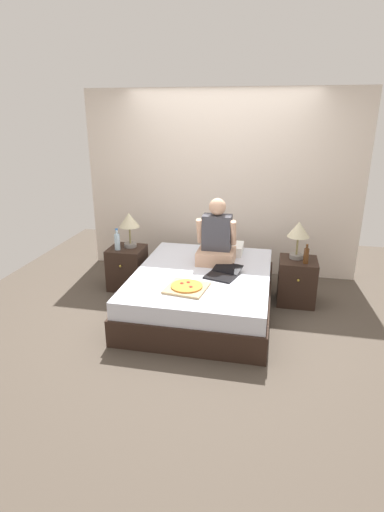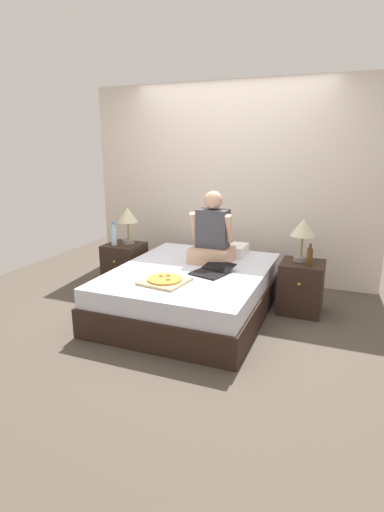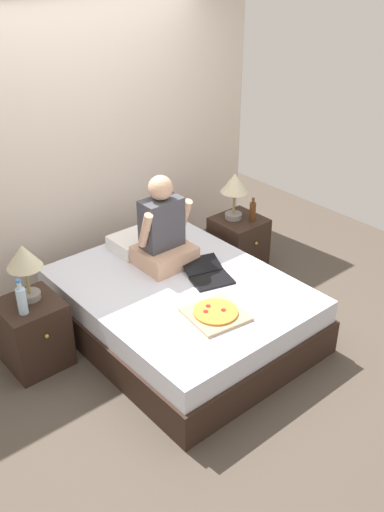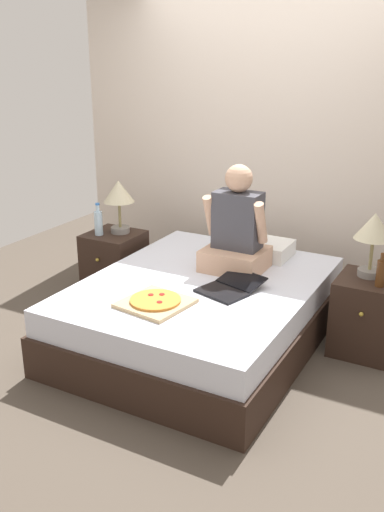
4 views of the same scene
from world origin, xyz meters
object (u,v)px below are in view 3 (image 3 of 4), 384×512
Objects in this scene: nightstand_left at (34,333)px; nightstand_right at (238,244)px; laptop at (209,275)px; pizza_box at (216,313)px; lamp_on_right_nightstand at (235,186)px; water_bottle at (22,300)px; bed at (181,309)px; person_seated at (163,233)px; lamp_on_left_nightstand at (24,260)px; beer_bottle at (253,211)px.

nightstand_right is (2.16, 0.00, 0.00)m from nightstand_left.
laptop is 0.53m from pizza_box.
laptop reaches higher than nightstand_left.
lamp_on_right_nightstand is (2.13, 0.05, 0.60)m from nightstand_left.
lamp_on_right_nightstand reaches higher than laptop.
water_bottle reaches higher than nightstand_left.
bed is 0.64m from person_seated.
person_seated is (1.15, -0.14, -0.11)m from lamp_on_left_nightstand.
lamp_on_right_nightstand reaches higher than water_bottle.
person_seated is (-0.94, -0.14, -0.11)m from lamp_on_right_nightstand.
nightstand_right is at bearing 2.30° from water_bottle.
bed is at bearing -16.66° from water_bottle.
water_bottle reaches higher than beer_bottle.
bed is 3.62× the size of nightstand_left.
water_bottle is 1.27m from person_seated.
nightstand_left is 1.43m from laptop.
pizza_box is at bearing -37.75° from water_bottle.
beer_bottle reaches higher than pizza_box.
water_bottle is 1.20× the size of beer_bottle.
lamp_on_left_nightstand is 1.96× the size of beer_bottle.
beer_bottle is (0.07, -0.10, 0.37)m from nightstand_right.
laptop reaches higher than bed.
nightstand_left is 2.38× the size of beer_bottle.
nightstand_left is 2.21m from lamp_on_right_nightstand.
water_bottle reaches higher than laptop.
nightstand_right is 1.21× the size of pizza_box.
pizza_box is (-1.22, -0.83, -0.15)m from beer_bottle.
laptop is (1.32, -0.50, 0.22)m from nightstand_left.
bed is 1.28m from water_bottle.
water_bottle is 0.61× the size of pizza_box.
nightstand_left is 1.99× the size of water_bottle.
bed is 4.41× the size of lamp_on_left_nightstand.
beer_bottle reaches higher than nightstand_left.
laptop reaches higher than pizza_box.
nightstand_left reaches higher than pizza_box.
lamp_on_right_nightstand is 1.05m from laptop.
pizza_box is (1.01, -0.93, 0.22)m from nightstand_left.
water_bottle is at bearing -176.37° from lamp_on_right_nightstand.
laptop is 1.08× the size of pizza_box.
lamp_on_right_nightstand is 1.54m from pizza_box.
nightstand_right is at bearing 5.11° from person_seated.
lamp_on_right_nightstand is at bearing 24.89° from bed.
water_bottle is 0.35× the size of person_seated.
lamp_on_right_nightstand is at bearing 1.35° from nightstand_left.
beer_bottle is (2.19, -0.15, -0.23)m from lamp_on_left_nightstand.
laptop is (1.40, -0.41, -0.16)m from water_bottle.
lamp_on_left_nightstand reaches higher than water_bottle.
laptop is at bearing -15.58° from bed.
nightstand_right is at bearing 38.87° from pizza_box.
beer_bottle is (2.31, -0.01, -0.02)m from water_bottle.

